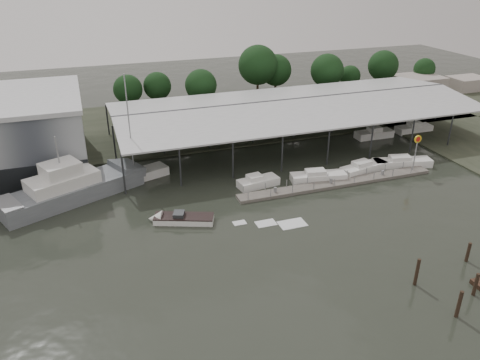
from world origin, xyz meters
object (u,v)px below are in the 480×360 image
object	(u,v)px
shell_fuel_sign	(417,146)
grey_trawler	(73,187)
white_sailboat	(130,177)
speedboat_underway	(178,219)

from	to	relation	value
shell_fuel_sign	grey_trawler	size ratio (longest dim) A/B	0.30
grey_trawler	white_sailboat	world-z (taller)	white_sailboat
shell_fuel_sign	speedboat_underway	bearing A→B (deg)	-175.60
shell_fuel_sign	white_sailboat	size ratio (longest dim) A/B	0.38
grey_trawler	shell_fuel_sign	bearing A→B (deg)	-33.51
shell_fuel_sign	white_sailboat	bearing A→B (deg)	165.17
shell_fuel_sign	grey_trawler	world-z (taller)	grey_trawler
shell_fuel_sign	speedboat_underway	size ratio (longest dim) A/B	0.31
shell_fuel_sign	grey_trawler	distance (m)	45.82
grey_trawler	white_sailboat	size ratio (longest dim) A/B	1.26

